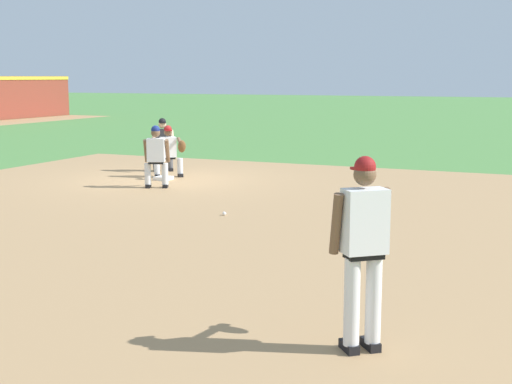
# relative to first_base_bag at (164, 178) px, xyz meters

# --- Properties ---
(ground_plane) EXTENTS (160.00, 160.00, 0.00)m
(ground_plane) POSITION_rel_first_base_bag_xyz_m (0.00, 0.00, -0.04)
(ground_plane) COLOR #518942
(infield_dirt_patch) EXTENTS (18.00, 18.00, 0.01)m
(infield_dirt_patch) POSITION_rel_first_base_bag_xyz_m (-4.53, -3.79, -0.04)
(infield_dirt_patch) COLOR tan
(infield_dirt_patch) RESTS_ON ground
(first_base_bag) EXTENTS (0.38, 0.38, 0.09)m
(first_base_bag) POSITION_rel_first_base_bag_xyz_m (0.00, 0.00, 0.00)
(first_base_bag) COLOR white
(first_base_bag) RESTS_ON ground
(baseball) EXTENTS (0.07, 0.07, 0.07)m
(baseball) POSITION_rel_first_base_bag_xyz_m (-3.57, -3.45, -0.01)
(baseball) COLOR white
(baseball) RESTS_ON ground
(pitcher) EXTENTS (0.85, 0.57, 1.86)m
(pitcher) POSITION_rel_first_base_bag_xyz_m (-9.01, -7.57, 1.01)
(pitcher) COLOR black
(pitcher) RESTS_ON ground
(first_baseman) EXTENTS (0.77, 1.07, 1.34)m
(first_baseman) POSITION_rel_first_base_bag_xyz_m (0.45, 0.08, 0.69)
(first_baseman) COLOR black
(first_baseman) RESTS_ON ground
(baserunner) EXTENTS (0.59, 0.67, 1.46)m
(baserunner) POSITION_rel_first_base_bag_xyz_m (-1.19, -0.53, 0.75)
(baserunner) COLOR black
(baserunner) RESTS_ON ground
(umpire) EXTENTS (0.66, 0.68, 1.46)m
(umpire) POSITION_rel_first_base_bag_xyz_m (1.44, 0.87, 0.75)
(umpire) COLOR black
(umpire) RESTS_ON ground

